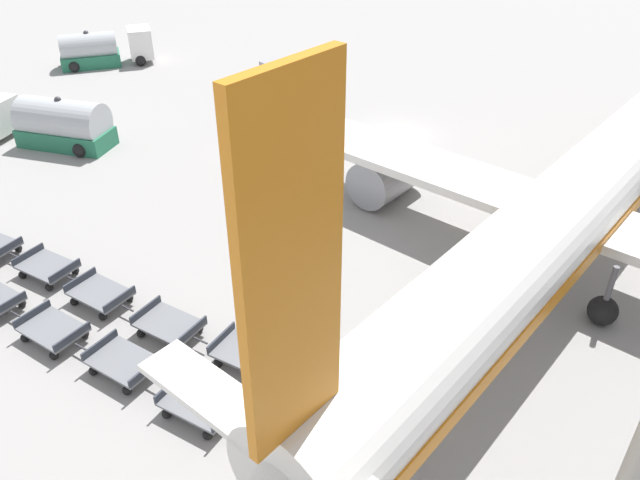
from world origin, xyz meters
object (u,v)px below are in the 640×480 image
at_px(service_van, 290,78).
at_px(baggage_dolly_row_mid_a_col_b, 48,267).
at_px(fuel_tanker_secondary, 50,124).
at_px(baggage_dolly_row_near_col_c, 53,330).
at_px(baggage_dolly_row_near_col_d, 124,363).
at_px(baggage_dolly_row_mid_a_col_e, 248,354).
at_px(baggage_dolly_row_mid_a_col_d, 169,325).
at_px(fuel_tanker_primary, 102,50).
at_px(baggage_dolly_row_mid_a_col_c, 101,294).
at_px(airplane, 584,197).
at_px(baggage_dolly_row_near_col_e, 200,404).

height_order(service_van, baggage_dolly_row_mid_a_col_b, service_van).
height_order(fuel_tanker_secondary, baggage_dolly_row_near_col_c, fuel_tanker_secondary).
relative_size(baggage_dolly_row_near_col_d, baggage_dolly_row_mid_a_col_b, 1.00).
bearing_deg(fuel_tanker_secondary, baggage_dolly_row_near_col_c, -27.46).
relative_size(fuel_tanker_secondary, baggage_dolly_row_mid_a_col_e, 2.82).
bearing_deg(baggage_dolly_row_mid_a_col_d, baggage_dolly_row_near_col_c, -133.34).
bearing_deg(fuel_tanker_primary, service_van, 21.28).
bearing_deg(baggage_dolly_row_mid_a_col_b, baggage_dolly_row_near_col_c, -24.39).
distance_m(baggage_dolly_row_near_col_c, baggage_dolly_row_mid_a_col_c, 2.62).
bearing_deg(baggage_dolly_row_mid_a_col_e, airplane, 67.92).
height_order(baggage_dolly_row_near_col_c, baggage_dolly_row_mid_a_col_b, same).
distance_m(baggage_dolly_row_near_col_e, baggage_dolly_row_mid_a_col_e, 2.86).
height_order(fuel_tanker_primary, baggage_dolly_row_near_col_d, fuel_tanker_primary).
height_order(service_van, baggage_dolly_row_near_col_c, service_van).
height_order(airplane, baggage_dolly_row_near_col_c, airplane).
distance_m(baggage_dolly_row_mid_a_col_b, baggage_dolly_row_mid_a_col_c, 3.61).
xyz_separation_m(airplane, baggage_dolly_row_mid_a_col_b, (-17.02, -17.37, -3.05)).
bearing_deg(service_van, baggage_dolly_row_near_col_c, -63.43).
distance_m(service_van, baggage_dolly_row_near_col_e, 32.53).
bearing_deg(baggage_dolly_row_mid_a_col_d, service_van, 125.25).
height_order(baggage_dolly_row_near_col_c, baggage_dolly_row_mid_a_col_d, same).
xyz_separation_m(airplane, baggage_dolly_row_near_col_e, (-5.42, -17.68, -3.05)).
height_order(airplane, fuel_tanker_secondary, airplane).
xyz_separation_m(fuel_tanker_secondary, baggage_dolly_row_near_col_c, (17.71, -9.20, -0.91)).
xyz_separation_m(baggage_dolly_row_near_col_e, baggage_dolly_row_mid_a_col_d, (-4.20, 1.73, 0.00)).
height_order(fuel_tanker_primary, baggage_dolly_row_mid_a_col_d, fuel_tanker_primary).
distance_m(baggage_dolly_row_mid_a_col_d, baggage_dolly_row_mid_a_col_e, 3.74).
xyz_separation_m(fuel_tanker_secondary, baggage_dolly_row_near_col_e, (25.07, -7.59, -0.91)).
height_order(baggage_dolly_row_near_col_d, baggage_dolly_row_mid_a_col_d, same).
xyz_separation_m(fuel_tanker_primary, fuel_tanker_secondary, (12.20, -11.04, 0.08)).
bearing_deg(baggage_dolly_row_mid_a_col_d, fuel_tanker_secondary, 164.32).
distance_m(fuel_tanker_secondary, service_van, 18.03).
xyz_separation_m(baggage_dolly_row_mid_a_col_b, baggage_dolly_row_mid_a_col_c, (3.56, 0.60, 0.00)).
bearing_deg(fuel_tanker_secondary, baggage_dolly_row_mid_a_col_b, -28.39).
distance_m(baggage_dolly_row_mid_a_col_c, baggage_dolly_row_mid_a_col_e, 7.66).
distance_m(baggage_dolly_row_near_col_e, baggage_dolly_row_mid_a_col_b, 11.60).
bearing_deg(service_van, fuel_tanker_secondary, -104.00).
relative_size(fuel_tanker_primary, baggage_dolly_row_mid_a_col_e, 2.34).
xyz_separation_m(fuel_tanker_primary, baggage_dolly_row_mid_a_col_e, (36.65, -15.83, -0.83)).
distance_m(service_van, baggage_dolly_row_mid_a_col_d, 28.60).
bearing_deg(baggage_dolly_row_mid_a_col_e, baggage_dolly_row_mid_a_col_c, -165.78).
xyz_separation_m(airplane, fuel_tanker_primary, (-42.69, 0.95, -2.22)).
bearing_deg(baggage_dolly_row_mid_a_col_b, service_van, 110.19).
distance_m(baggage_dolly_row_near_col_e, baggage_dolly_row_mid_a_col_c, 8.10).
bearing_deg(baggage_dolly_row_mid_a_col_b, airplane, 45.58).
bearing_deg(baggage_dolly_row_near_col_d, baggage_dolly_row_mid_a_col_b, 172.77).
relative_size(airplane, fuel_tanker_secondary, 4.67).
relative_size(fuel_tanker_secondary, service_van, 1.78).
bearing_deg(baggage_dolly_row_mid_a_col_e, fuel_tanker_secondary, 168.91).
bearing_deg(service_van, baggage_dolly_row_mid_a_col_d, -54.75).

